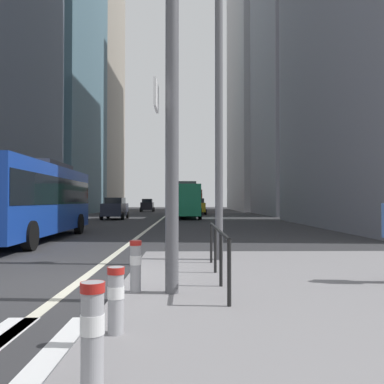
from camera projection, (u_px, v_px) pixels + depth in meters
ground_plane at (154, 225)px, 28.19m from camera, size 160.00×160.00×0.00m
median_island at (373, 290)px, 7.28m from camera, size 9.00×10.00×0.15m
lane_centre_line at (162, 219)px, 38.18m from camera, size 0.20×80.00×0.01m
office_tower_left_mid at (48, 74)px, 54.26m from camera, size 11.76×19.87×36.90m
office_tower_left_far at (91, 89)px, 78.50m from camera, size 10.05×20.67×46.23m
office_tower_right_mid at (308, 53)px, 49.87m from camera, size 11.39×16.30×39.21m
office_tower_right_far at (269, 71)px, 72.84m from camera, size 12.54×24.95×49.35m
city_bus_blue_oncoming at (31, 197)px, 17.08m from camera, size 2.93×11.05×3.40m
city_bus_red_receding at (186, 199)px, 39.88m from camera, size 2.72×11.00×3.40m
city_bus_red_distant at (193, 200)px, 59.51m from camera, size 2.95×11.84×3.40m
car_oncoming_mid at (147, 205)px, 62.06m from camera, size 2.13×4.22×1.94m
car_receding_near at (198, 206)px, 49.83m from camera, size 2.07×4.55×1.94m
car_receding_far at (187, 206)px, 49.76m from camera, size 2.14×4.33×1.94m
car_oncoming_far at (115, 208)px, 36.98m from camera, size 2.06×4.40×1.94m
traffic_signal_gantry at (39, 51)px, 6.75m from camera, size 6.51×0.65×6.00m
street_lamp_post at (219, 61)px, 10.64m from camera, size 5.50×0.32×8.00m
bollard_front at (92, 331)px, 3.23m from camera, size 0.20×0.20×0.87m
bollard_left at (116, 296)px, 4.66m from camera, size 0.20×0.20×0.76m
bollard_right at (136, 263)px, 6.80m from camera, size 0.20×0.20×0.85m
pedestrian_railing at (218, 241)px, 7.95m from camera, size 0.06×4.19×0.98m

